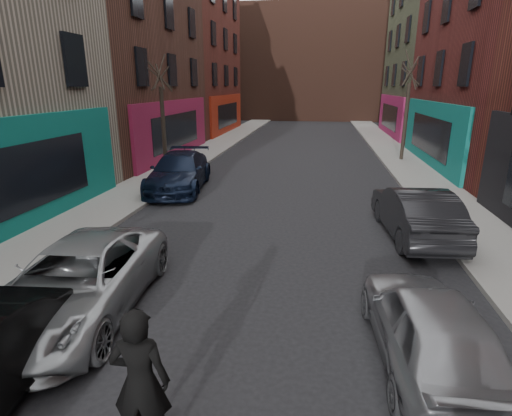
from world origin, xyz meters
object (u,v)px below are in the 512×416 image
(parked_right_far, at_px, (430,327))
(parked_right_end, at_px, (415,212))
(tree_right_far, at_px, (407,100))
(tree_left_far, at_px, (162,107))
(parked_left_end, at_px, (179,172))
(parked_left_far, at_px, (78,281))
(skateboarder, at_px, (141,382))

(parked_right_far, height_order, parked_right_end, parked_right_end)
(parked_right_far, xyz_separation_m, parked_right_end, (1.03, 6.03, 0.07))
(tree_right_far, relative_size, parked_right_far, 1.68)
(tree_left_far, height_order, parked_left_end, tree_left_far)
(parked_left_far, distance_m, parked_right_end, 9.23)
(parked_right_far, bearing_deg, skateboarder, 27.57)
(tree_left_far, xyz_separation_m, parked_left_far, (3.00, -12.33, -2.68))
(parked_left_far, bearing_deg, tree_right_far, 58.16)
(tree_right_far, relative_size, parked_right_end, 1.48)
(parked_right_end, relative_size, skateboarder, 2.41)
(tree_left_far, distance_m, parked_left_end, 3.96)
(tree_left_far, height_order, parked_left_far, tree_left_far)
(tree_right_far, xyz_separation_m, parked_right_end, (-1.97, -12.86, -2.77))
(tree_left_far, bearing_deg, parked_left_far, -76.33)
(tree_right_far, height_order, parked_left_end, tree_right_far)
(tree_right_far, height_order, parked_right_end, tree_right_far)
(parked_left_far, height_order, parked_right_end, parked_right_end)
(parked_left_end, xyz_separation_m, parked_right_far, (7.80, -10.36, -0.09))
(tree_right_far, relative_size, skateboarder, 3.55)
(tree_right_far, height_order, parked_right_far, tree_right_far)
(tree_right_far, distance_m, parked_left_end, 14.03)
(parked_left_far, bearing_deg, tree_left_far, 98.98)
(tree_right_far, distance_m, parked_right_end, 13.31)
(tree_left_far, bearing_deg, parked_right_end, -33.35)
(parked_left_end, bearing_deg, parked_right_far, -60.35)
(tree_left_far, bearing_deg, parked_right_far, -53.90)
(parked_right_far, relative_size, skateboarder, 2.11)
(tree_right_far, distance_m, parked_left_far, 20.80)
(tree_left_far, height_order, parked_right_far, tree_left_far)
(tree_right_far, height_order, skateboarder, tree_right_far)
(tree_right_far, relative_size, parked_left_end, 1.27)
(tree_left_far, relative_size, parked_left_far, 1.30)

